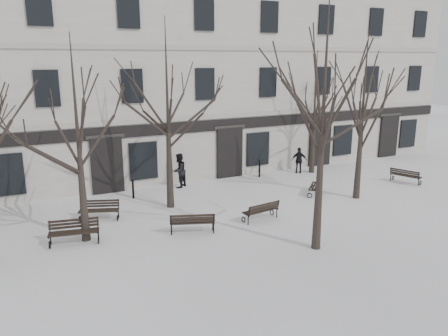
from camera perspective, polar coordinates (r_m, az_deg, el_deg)
ground at (r=17.38m, az=2.28°, el=-8.74°), size 100.00×100.00×0.00m
building at (r=28.11m, az=-10.54°, el=11.39°), size 40.40×10.20×11.40m
tree_1 at (r=16.50m, az=-18.75°, el=6.51°), size 5.35×5.35×7.64m
tree_2 at (r=15.22m, az=12.96°, el=9.41°), size 6.26×6.26×8.94m
tree_3 at (r=21.81m, az=17.80°, el=8.93°), size 5.63×5.63×8.04m
tree_5 at (r=19.58m, az=-7.45°, el=9.81°), size 5.95×5.95×8.50m
tree_6 at (r=26.37m, az=11.83°, el=8.98°), size 5.06×5.06×7.23m
bench_0 at (r=17.37m, az=-19.01°, el=-7.79°), size 1.89×0.99×0.91m
bench_1 at (r=17.40m, az=-4.15°, el=-7.04°), size 1.84×1.20×0.88m
bench_2 at (r=18.77m, az=4.90°, el=-5.53°), size 1.71×0.81×0.83m
bench_3 at (r=19.55m, az=-16.00°, el=-5.22°), size 1.75×1.15×0.84m
bench_4 at (r=22.76m, az=11.98°, el=-2.29°), size 1.52×1.51×0.81m
bench_5 at (r=26.22m, az=22.62°, el=-0.90°), size 1.10×1.70×0.82m
bollard_a at (r=22.02m, az=-11.80°, el=-2.61°), size 0.12×0.12×0.97m
bollard_b at (r=25.53m, az=4.66°, el=0.04°), size 0.13×0.13×1.03m
pedestrian_b at (r=23.67m, az=-5.83°, el=-2.51°), size 1.15×1.11×1.86m
pedestrian_c at (r=26.83m, az=9.72°, el=-0.64°), size 0.98×0.81×1.57m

